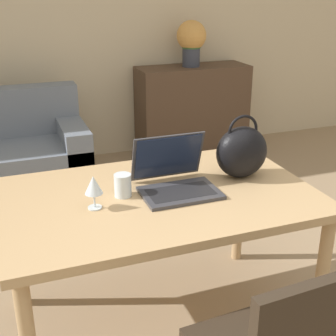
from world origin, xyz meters
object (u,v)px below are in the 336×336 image
object	(u,v)px
laptop	(174,175)
flower_vase	(191,40)
drinking_glass	(123,185)
wine_glass	(94,186)
handbag	(242,152)

from	to	relation	value
laptop	flower_vase	world-z (taller)	flower_vase
drinking_glass	flower_vase	world-z (taller)	flower_vase
wine_glass	handbag	world-z (taller)	handbag
flower_vase	wine_glass	bearing A→B (deg)	-121.46
laptop	drinking_glass	xyz separation A→B (m)	(-0.25, 0.00, -0.01)
laptop	flower_vase	distance (m)	2.52
drinking_glass	handbag	distance (m)	0.61
laptop	flower_vase	xyz separation A→B (m)	(1.04, 2.27, 0.32)
laptop	wine_glass	distance (m)	0.40
wine_glass	flower_vase	distance (m)	2.76
drinking_glass	handbag	world-z (taller)	handbag
wine_glass	flower_vase	size ratio (longest dim) A/B	0.35
drinking_glass	handbag	xyz separation A→B (m)	(0.61, 0.02, 0.08)
drinking_glass	laptop	bearing A→B (deg)	-0.21
drinking_glass	wine_glass	distance (m)	0.17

